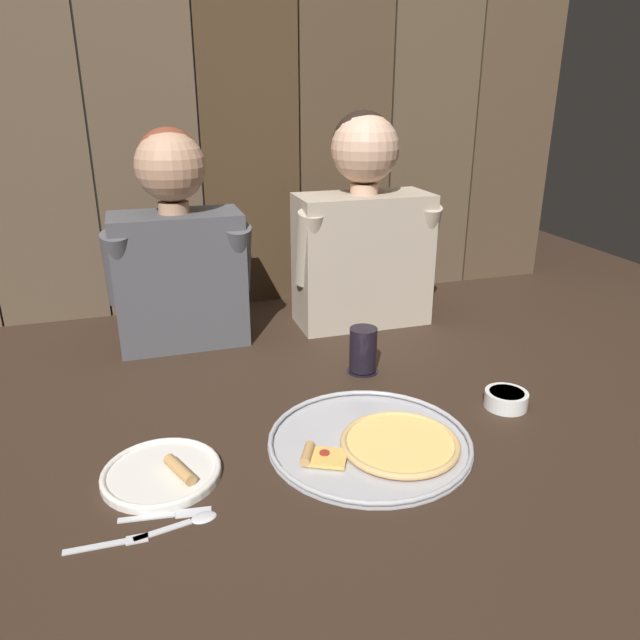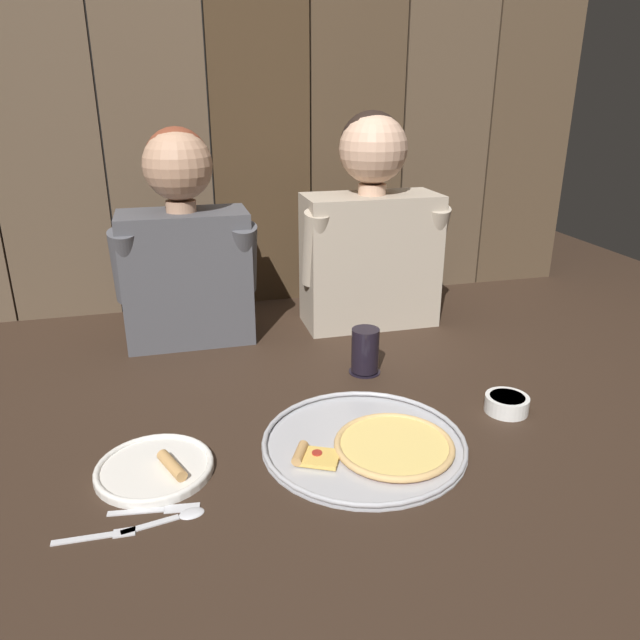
% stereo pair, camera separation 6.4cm
% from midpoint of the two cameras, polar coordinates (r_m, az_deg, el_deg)
% --- Properties ---
extents(ground_plane, '(3.20, 3.20, 0.00)m').
position_cam_midpoint_polar(ground_plane, '(1.37, 1.96, -8.58)').
color(ground_plane, '#332319').
extents(pizza_tray, '(0.41, 0.41, 0.03)m').
position_cam_midpoint_polar(pizza_tray, '(1.24, 6.51, -11.55)').
color(pizza_tray, '#B2B2B7').
rests_on(pizza_tray, ground).
extents(dinner_plate, '(0.22, 0.22, 0.03)m').
position_cam_midpoint_polar(dinner_plate, '(1.20, -13.84, -13.45)').
color(dinner_plate, white).
rests_on(dinner_plate, ground).
extents(drinking_glass, '(0.08, 0.08, 0.12)m').
position_cam_midpoint_polar(drinking_glass, '(1.52, 5.49, -2.98)').
color(drinking_glass, black).
rests_on(drinking_glass, ground).
extents(dipping_bowl, '(0.10, 0.10, 0.04)m').
position_cam_midpoint_polar(dipping_bowl, '(1.43, 18.51, -7.47)').
color(dipping_bowl, white).
rests_on(dipping_bowl, ground).
extents(table_fork, '(0.13, 0.02, 0.01)m').
position_cam_midpoint_polar(table_fork, '(1.08, -18.60, -18.83)').
color(table_fork, silver).
rests_on(table_fork, ground).
extents(table_knife, '(0.16, 0.04, 0.01)m').
position_cam_midpoint_polar(table_knife, '(1.11, -13.72, -17.08)').
color(table_knife, silver).
rests_on(table_knife, ground).
extents(table_spoon, '(0.14, 0.05, 0.01)m').
position_cam_midpoint_polar(table_spoon, '(1.09, -11.56, -17.72)').
color(table_spoon, silver).
rests_on(table_spoon, ground).
extents(diner_left, '(0.38, 0.21, 0.59)m').
position_cam_midpoint_polar(diner_left, '(1.69, -11.68, 7.06)').
color(diner_left, '#4C4C51').
rests_on(diner_left, ground).
extents(diner_right, '(0.43, 0.21, 0.62)m').
position_cam_midpoint_polar(diner_right, '(1.79, 5.88, 8.69)').
color(diner_right, '#B2A38E').
rests_on(diner_right, ground).
extents(wooden_backdrop_wall, '(2.19, 0.03, 1.38)m').
position_cam_midpoint_polar(wooden_backdrop_wall, '(1.96, -4.79, 21.37)').
color(wooden_backdrop_wall, brown).
rests_on(wooden_backdrop_wall, ground).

